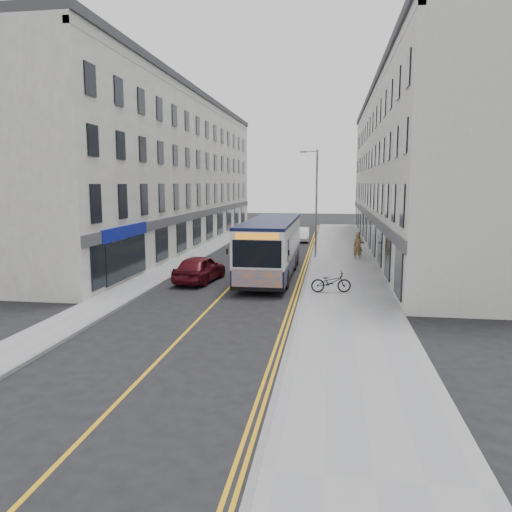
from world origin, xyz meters
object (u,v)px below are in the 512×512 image
(city_bus, at_px, (271,245))
(car_maroon, at_px, (200,268))
(pedestrian_far, at_px, (359,244))
(car_white, at_px, (302,234))
(bicycle, at_px, (331,282))
(pedestrian_near, at_px, (358,246))
(streetlamp, at_px, (315,200))

(city_bus, bearing_deg, car_maroon, -148.76)
(pedestrian_far, xyz_separation_m, car_maroon, (-9.50, -11.39, -0.22))
(pedestrian_far, relative_size, car_white, 0.43)
(car_white, bearing_deg, bicycle, -85.51)
(bicycle, xyz_separation_m, car_white, (-2.83, 23.18, 0.01))
(city_bus, relative_size, pedestrian_far, 6.75)
(pedestrian_near, distance_m, car_white, 12.49)
(city_bus, distance_m, car_maroon, 4.61)
(pedestrian_near, xyz_separation_m, pedestrian_far, (0.17, 2.02, -0.07))
(streetlamp, bearing_deg, car_white, 98.32)
(streetlamp, bearing_deg, city_bus, -106.89)
(pedestrian_near, xyz_separation_m, car_maroon, (-9.33, -9.37, -0.29))
(city_bus, distance_m, car_white, 18.65)
(city_bus, bearing_deg, pedestrian_far, 57.96)
(pedestrian_far, distance_m, car_white, 10.73)
(car_maroon, bearing_deg, pedestrian_near, -127.43)
(bicycle, height_order, car_white, car_white)
(bicycle, distance_m, pedestrian_far, 13.81)
(bicycle, height_order, pedestrian_near, pedestrian_near)
(streetlamp, relative_size, city_bus, 0.68)
(bicycle, distance_m, pedestrian_near, 11.79)
(city_bus, xyz_separation_m, pedestrian_far, (5.68, 9.07, -0.88))
(pedestrian_near, height_order, car_maroon, pedestrian_near)
(bicycle, xyz_separation_m, pedestrian_near, (1.91, 11.63, 0.42))
(city_bus, relative_size, car_white, 2.94)
(pedestrian_far, bearing_deg, car_maroon, -152.06)
(streetlamp, height_order, pedestrian_far, streetlamp)
(car_white, xyz_separation_m, car_maroon, (-4.58, -20.92, 0.11))
(bicycle, bearing_deg, streetlamp, -2.36)
(bicycle, relative_size, car_maroon, 0.44)
(car_white, bearing_deg, car_maroon, -104.83)
(streetlamp, xyz_separation_m, pedestrian_near, (3.16, -0.68, -3.32))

